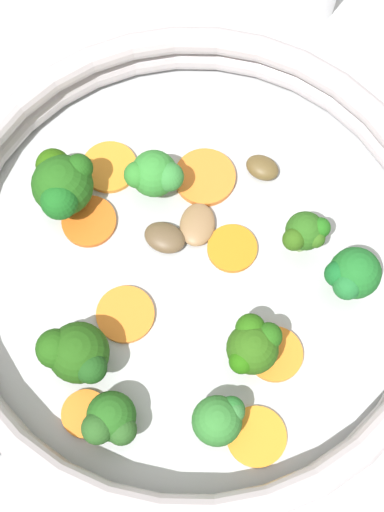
{
  "coord_description": "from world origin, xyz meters",
  "views": [
    {
      "loc": [
        0.01,
        0.17,
        0.51
      ],
      "look_at": [
        0.0,
        0.0,
        0.03
      ],
      "focal_mm": 50.0,
      "sensor_mm": 36.0,
      "label": 1
    }
  ],
  "objects": [
    {
      "name": "ground_plane",
      "position": [
        0.0,
        0.0,
        0.0
      ],
      "size": [
        4.0,
        4.0,
        0.0
      ],
      "primitive_type": "plane",
      "color": "#BABEC1"
    },
    {
      "name": "skillet",
      "position": [
        0.0,
        0.0,
        0.01
      ],
      "size": [
        0.35,
        0.35,
        0.01
      ],
      "primitive_type": "cylinder",
      "color": "#B2B5B7",
      "rests_on": "ground_plane"
    },
    {
      "name": "skillet_rim_wall",
      "position": [
        0.0,
        0.0,
        0.03
      ],
      "size": [
        0.37,
        0.37,
        0.04
      ],
      "color": "#B9B0B4",
      "rests_on": "skillet"
    },
    {
      "name": "skillet_rivet_right",
      "position": [
        0.11,
        0.13,
        0.02
      ],
      "size": [
        0.01,
        0.01,
        0.01
      ],
      "primitive_type": "sphere",
      "color": "#AEB4B3",
      "rests_on": "skillet"
    },
    {
      "name": "carrot_slice_0",
      "position": [
        0.08,
        0.1,
        0.02
      ],
      "size": [
        0.04,
        0.04,
        0.0
      ],
      "primitive_type": "cylinder",
      "rotation": [
        0.0,
        0.0,
        4.28
      ],
      "color": "orange",
      "rests_on": "skillet"
    },
    {
      "name": "carrot_slice_1",
      "position": [
        -0.03,
        0.13,
        0.01
      ],
      "size": [
        0.06,
        0.06,
        0.0
      ],
      "primitive_type": "cylinder",
      "rotation": [
        0.0,
        0.0,
        0.65
      ],
      "color": "orange",
      "rests_on": "skillet"
    },
    {
      "name": "carrot_slice_2",
      "position": [
        0.06,
        -0.08,
        0.02
      ],
      "size": [
        0.06,
        0.06,
        0.0
      ],
      "primitive_type": "cylinder",
      "rotation": [
        0.0,
        0.0,
        5.45
      ],
      "color": "orange",
      "rests_on": "skillet"
    },
    {
      "name": "carrot_slice_3",
      "position": [
        -0.05,
        0.07,
        0.02
      ],
      "size": [
        0.05,
        0.05,
        0.0
      ],
      "primitive_type": "cylinder",
      "rotation": [
        0.0,
        0.0,
        5.73
      ],
      "color": "orange",
      "rests_on": "skillet"
    },
    {
      "name": "carrot_slice_4",
      "position": [
        0.07,
        -0.04,
        0.01
      ],
      "size": [
        0.05,
        0.05,
        0.0
      ],
      "primitive_type": "cylinder",
      "rotation": [
        0.0,
        0.0,
        3.37
      ],
      "color": "orange",
      "rests_on": "skillet"
    },
    {
      "name": "carrot_slice_5",
      "position": [
        0.05,
        0.04,
        0.02
      ],
      "size": [
        0.06,
        0.06,
        0.0
      ],
      "primitive_type": "cylinder",
      "rotation": [
        0.0,
        0.0,
        4.15
      ],
      "color": "orange",
      "rests_on": "skillet"
    },
    {
      "name": "carrot_slice_6",
      "position": [
        -0.03,
        -0.01,
        0.02
      ],
      "size": [
        0.05,
        0.05,
        0.0
      ],
      "primitive_type": "cylinder",
      "rotation": [
        0.0,
        0.0,
        1.17
      ],
      "color": "orange",
      "rests_on": "skillet"
    },
    {
      "name": "carrot_slice_7",
      "position": [
        -0.02,
        -0.07,
        0.02
      ],
      "size": [
        0.06,
        0.06,
        0.01
      ],
      "primitive_type": "cylinder",
      "rotation": [
        0.0,
        0.0,
        2.04
      ],
      "color": "orange",
      "rests_on": "skillet"
    },
    {
      "name": "broccoli_floret_0",
      "position": [
        -0.04,
        0.07,
        0.04
      ],
      "size": [
        0.04,
        0.04,
        0.05
      ],
      "color": "#72975C",
      "rests_on": "skillet"
    },
    {
      "name": "broccoli_floret_1",
      "position": [
        0.06,
        0.11,
        0.04
      ],
      "size": [
        0.04,
        0.04,
        0.04
      ],
      "color": "#83B56B",
      "rests_on": "skillet"
    },
    {
      "name": "broccoli_floret_2",
      "position": [
        0.08,
        0.07,
        0.04
      ],
      "size": [
        0.05,
        0.04,
        0.05
      ],
      "color": "#7A9B57",
      "rests_on": "skillet"
    },
    {
      "name": "broccoli_floret_3",
      "position": [
        -0.11,
        0.03,
        0.04
      ],
      "size": [
        0.04,
        0.04,
        0.05
      ],
      "color": "#8CB55C",
      "rests_on": "skillet"
    },
    {
      "name": "broccoli_floret_4",
      "position": [
        0.02,
        -0.06,
        0.04
      ],
      "size": [
        0.04,
        0.03,
        0.04
      ],
      "color": "#85B25C",
      "rests_on": "skillet"
    },
    {
      "name": "broccoli_floret_5",
      "position": [
        -0.08,
        -0.01,
        0.04
      ],
      "size": [
        0.03,
        0.03,
        0.04
      ],
      "color": "#7BA14F",
      "rests_on": "skillet"
    },
    {
      "name": "broccoli_floret_6",
      "position": [
        -0.01,
        0.12,
        0.03
      ],
      "size": [
        0.04,
        0.03,
        0.04
      ],
      "color": "#8DA464",
      "rests_on": "skillet"
    },
    {
      "name": "broccoli_floret_7",
      "position": [
        0.09,
        -0.06,
        0.04
      ],
      "size": [
        0.05,
        0.06,
        0.05
      ],
      "color": "#7DB35C",
      "rests_on": "skillet"
    },
    {
      "name": "mushroom_piece_0",
      "position": [
        -0.06,
        -0.07,
        0.02
      ],
      "size": [
        0.03,
        0.03,
        0.01
      ],
      "primitive_type": "ellipsoid",
      "rotation": [
        0.0,
        0.0,
        2.54
      ],
      "color": "brown",
      "rests_on": "skillet"
    },
    {
      "name": "mushroom_piece_1",
      "position": [
        0.02,
        -0.02,
        0.02
      ],
      "size": [
        0.04,
        0.04,
        0.01
      ],
      "primitive_type": "ellipsoid",
      "rotation": [
        0.0,
        0.0,
        2.64
      ],
      "color": "brown",
      "rests_on": "skillet"
    },
    {
      "name": "mushroom_piece_2",
      "position": [
        -0.01,
        -0.03,
        0.02
      ],
      "size": [
        0.03,
        0.04,
        0.01
      ],
      "primitive_type": "ellipsoid",
      "rotation": [
        0.0,
        0.0,
        1.34
      ],
      "color": "olive",
      "rests_on": "skillet"
    }
  ]
}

